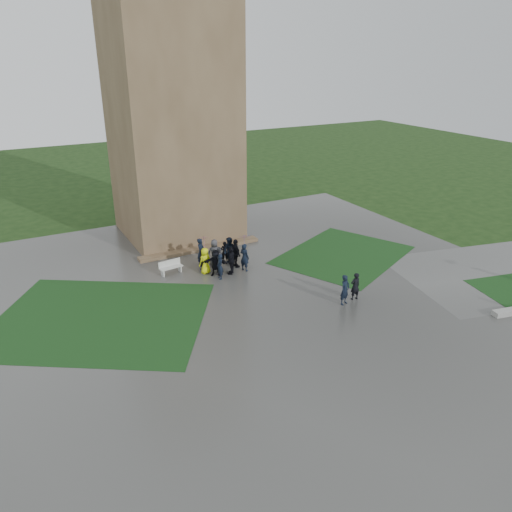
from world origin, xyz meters
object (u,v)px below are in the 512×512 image
pedestrian_mid (345,290)px  pedestrian_near (355,286)px  tower (172,115)px  bench (171,267)px

pedestrian_mid → pedestrian_near: size_ratio=1.07×
tower → pedestrian_near: (4.93, -15.68, -8.16)m
tower → bench: (-3.20, -7.25, -8.53)m
pedestrian_near → bench: bearing=-42.5°
tower → bench: 11.64m
bench → pedestrian_mid: 11.28m
tower → pedestrian_mid: bearing=-75.6°
bench → pedestrian_mid: pedestrian_mid is taller
pedestrian_mid → pedestrian_near: (0.87, 0.18, -0.06)m
tower → pedestrian_mid: 18.27m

